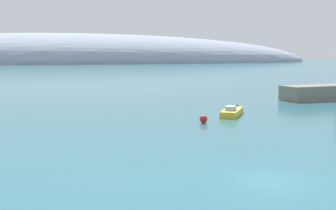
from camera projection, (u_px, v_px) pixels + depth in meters
water at (272, 182)px, 20.78m from camera, size 600.00×600.00×0.00m
distant_ridge at (60, 63)px, 243.43m from camera, size 286.46×82.41×31.50m
motorboat_yellow_alongside_breakwater at (232, 112)px, 42.40m from camera, size 3.72×5.03×0.96m
mooring_buoy_red at (203, 119)px, 37.82m from camera, size 0.66×0.66×0.66m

